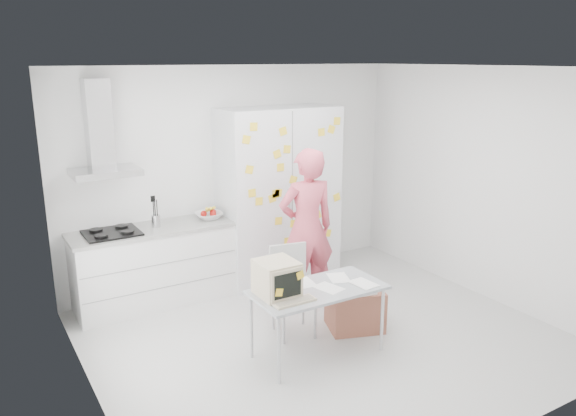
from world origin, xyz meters
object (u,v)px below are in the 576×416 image
cardboard_box (355,308)px  desk (293,284)px  chair (291,284)px  person (307,228)px

cardboard_box → desk: bearing=-167.2°
desk → chair: size_ratio=1.37×
person → cardboard_box: person is taller
person → chair: bearing=52.3°
chair → cardboard_box: size_ratio=1.39×
person → chair: person is taller
chair → cardboard_box: (0.61, -0.29, -0.29)m
person → desk: person is taller
chair → cardboard_box: bearing=-14.2°
desk → cardboard_box: size_ratio=1.90×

